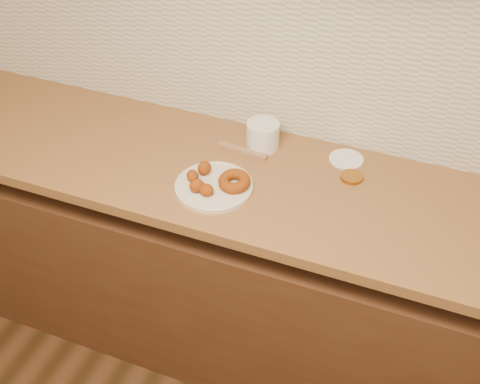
% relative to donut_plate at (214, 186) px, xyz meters
% --- Properties ---
extents(wall_back, '(4.00, 0.02, 2.70)m').
position_rel_donut_plate_xyz_m(wall_back, '(0.43, 0.42, 0.44)').
color(wall_back, tan).
rests_on(wall_back, ground).
extents(base_cabinet, '(3.60, 0.60, 0.77)m').
position_rel_donut_plate_xyz_m(base_cabinet, '(0.43, 0.11, -0.52)').
color(base_cabinet, '#4F301B').
rests_on(base_cabinet, floor).
extents(butcher_block, '(2.30, 0.62, 0.04)m').
position_rel_donut_plate_xyz_m(butcher_block, '(-0.22, 0.11, -0.03)').
color(butcher_block, olive).
rests_on(butcher_block, base_cabinet).
extents(backsplash, '(3.60, 0.02, 0.60)m').
position_rel_donut_plate_xyz_m(backsplash, '(0.43, 0.41, 0.29)').
color(backsplash, beige).
rests_on(backsplash, wall_back).
extents(donut_plate, '(0.26, 0.26, 0.01)m').
position_rel_donut_plate_xyz_m(donut_plate, '(0.00, 0.00, 0.00)').
color(donut_plate, beige).
rests_on(donut_plate, butcher_block).
extents(ring_donut, '(0.11, 0.11, 0.05)m').
position_rel_donut_plate_xyz_m(ring_donut, '(0.06, 0.02, 0.03)').
color(ring_donut, '#8A3D0E').
rests_on(ring_donut, donut_plate).
extents(fried_dough_chunks, '(0.13, 0.15, 0.05)m').
position_rel_donut_plate_xyz_m(fried_dough_chunks, '(-0.04, -0.01, 0.03)').
color(fried_dough_chunks, '#8A3D0E').
rests_on(fried_dough_chunks, donut_plate).
extents(plastic_tub, '(0.13, 0.13, 0.10)m').
position_rel_donut_plate_xyz_m(plastic_tub, '(0.07, 0.28, 0.04)').
color(plastic_tub, white).
rests_on(plastic_tub, butcher_block).
extents(tub_lid, '(0.13, 0.13, 0.01)m').
position_rel_donut_plate_xyz_m(tub_lid, '(0.37, 0.31, -0.00)').
color(tub_lid, white).
rests_on(tub_lid, butcher_block).
extents(brass_jar_lid, '(0.10, 0.10, 0.01)m').
position_rel_donut_plate_xyz_m(brass_jar_lid, '(0.41, 0.22, -0.00)').
color(brass_jar_lid, '#9E6220').
rests_on(brass_jar_lid, butcher_block).
extents(wooden_utensil, '(0.19, 0.04, 0.01)m').
position_rel_donut_plate_xyz_m(wooden_utensil, '(0.01, 0.22, 0.00)').
color(wooden_utensil, '#956C49').
rests_on(wooden_utensil, butcher_block).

